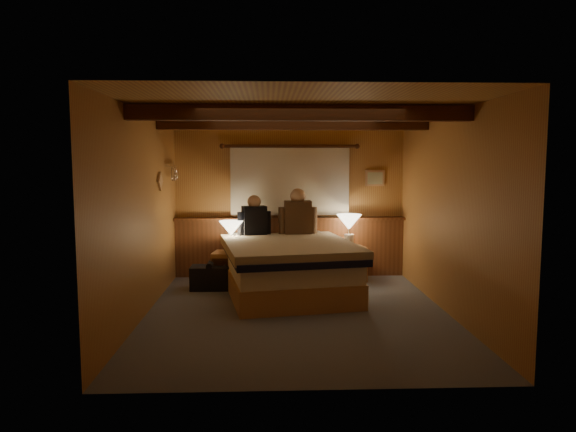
{
  "coord_description": "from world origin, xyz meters",
  "views": [
    {
      "loc": [
        -0.34,
        -5.99,
        1.8
      ],
      "look_at": [
        -0.09,
        0.4,
        1.13
      ],
      "focal_mm": 32.0,
      "sensor_mm": 36.0,
      "label": 1
    }
  ],
  "objects": [
    {
      "name": "nightstand_left",
      "position": [
        -0.92,
        1.43,
        0.25
      ],
      "size": [
        0.5,
        0.47,
        0.5
      ],
      "rotation": [
        0.0,
        0.0,
        -0.14
      ],
      "color": "tan",
      "rests_on": "floor"
    },
    {
      "name": "coat_rail",
      "position": [
        -1.72,
        1.58,
        1.67
      ],
      "size": [
        0.05,
        0.55,
        0.24
      ],
      "color": "white",
      "rests_on": "wall_left"
    },
    {
      "name": "curtain_window",
      "position": [
        0.0,
        2.03,
        1.52
      ],
      "size": [
        2.18,
        0.09,
        1.11
      ],
      "color": "#4C2413",
      "rests_on": "wall_back"
    },
    {
      "name": "floor",
      "position": [
        0.0,
        0.0,
        0.0
      ],
      "size": [
        4.2,
        4.2,
        0.0
      ],
      "primitive_type": "plane",
      "color": "#505460",
      "rests_on": "ground"
    },
    {
      "name": "ceiling_beams",
      "position": [
        0.0,
        0.15,
        2.31
      ],
      "size": [
        3.6,
        1.65,
        0.16
      ],
      "color": "#4C2413",
      "rests_on": "ceiling"
    },
    {
      "name": "wainscot",
      "position": [
        0.0,
        2.04,
        0.49
      ],
      "size": [
        3.6,
        0.23,
        0.94
      ],
      "color": "brown",
      "rests_on": "wall_back"
    },
    {
      "name": "nightstand_right",
      "position": [
        0.88,
        1.71,
        0.26
      ],
      "size": [
        0.55,
        0.51,
        0.52
      ],
      "rotation": [
        0.0,
        0.0,
        0.21
      ],
      "color": "tan",
      "rests_on": "floor"
    },
    {
      "name": "person_left",
      "position": [
        -0.55,
        1.58,
        0.97
      ],
      "size": [
        0.49,
        0.29,
        0.62
      ],
      "rotation": [
        0.0,
        0.0,
        0.28
      ],
      "color": "black",
      "rests_on": "bed"
    },
    {
      "name": "wall_right",
      "position": [
        1.8,
        0.0,
        1.2
      ],
      "size": [
        0.0,
        4.2,
        4.2
      ],
      "primitive_type": "plane",
      "rotation": [
        1.57,
        0.0,
        -1.57
      ],
      "color": "#B28140",
      "rests_on": "floor"
    },
    {
      "name": "lamp_left",
      "position": [
        -0.88,
        1.44,
        0.82
      ],
      "size": [
        0.35,
        0.35,
        0.45
      ],
      "color": "white",
      "rests_on": "nightstand_left"
    },
    {
      "name": "lamp_right",
      "position": [
        0.89,
        1.69,
        0.87
      ],
      "size": [
        0.38,
        0.38,
        0.49
      ],
      "color": "white",
      "rests_on": "nightstand_right"
    },
    {
      "name": "person_right",
      "position": [
        0.1,
        1.66,
        1.01
      ],
      "size": [
        0.59,
        0.25,
        0.71
      ],
      "rotation": [
        0.0,
        0.0,
        0.05
      ],
      "color": "#442C1B",
      "rests_on": "bed"
    },
    {
      "name": "wall_back",
      "position": [
        0.0,
        2.1,
        1.2
      ],
      "size": [
        3.6,
        0.0,
        3.6
      ],
      "primitive_type": "plane",
      "rotation": [
        1.57,
        0.0,
        0.0
      ],
      "color": "#B28140",
      "rests_on": "floor"
    },
    {
      "name": "ceiling",
      "position": [
        0.0,
        0.0,
        2.4
      ],
      "size": [
        4.2,
        4.2,
        0.0
      ],
      "primitive_type": "plane",
      "rotation": [
        3.14,
        0.0,
        0.0
      ],
      "color": "gold",
      "rests_on": "wall_back"
    },
    {
      "name": "wall_left",
      "position": [
        -1.8,
        0.0,
        1.2
      ],
      "size": [
        0.0,
        4.2,
        4.2
      ],
      "primitive_type": "plane",
      "rotation": [
        1.57,
        0.0,
        1.57
      ],
      "color": "#B28140",
      "rests_on": "floor"
    },
    {
      "name": "duffel_bag",
      "position": [
        -1.17,
        1.22,
        0.17
      ],
      "size": [
        0.55,
        0.34,
        0.4
      ],
      "rotation": [
        0.0,
        0.0,
        0.01
      ],
      "color": "black",
      "rests_on": "floor"
    },
    {
      "name": "bed",
      "position": [
        -0.08,
        0.91,
        0.38
      ],
      "size": [
        1.97,
        2.39,
        0.73
      ],
      "rotation": [
        0.0,
        0.0,
        0.17
      ],
      "color": "tan",
      "rests_on": "floor"
    },
    {
      "name": "wall_front",
      "position": [
        0.0,
        -2.1,
        1.2
      ],
      "size": [
        3.6,
        0.0,
        3.6
      ],
      "primitive_type": "plane",
      "rotation": [
        -1.57,
        0.0,
        0.0
      ],
      "color": "#B28140",
      "rests_on": "floor"
    },
    {
      "name": "framed_print",
      "position": [
        1.35,
        2.08,
        1.55
      ],
      "size": [
        0.3,
        0.04,
        0.25
      ],
      "color": "tan",
      "rests_on": "wall_back"
    }
  ]
}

